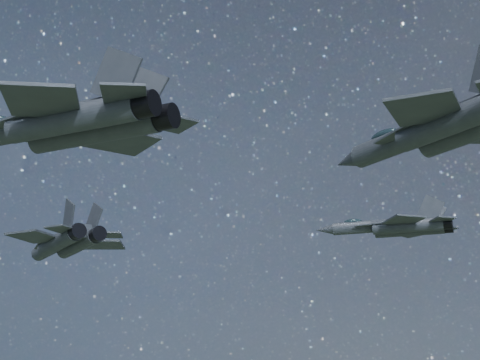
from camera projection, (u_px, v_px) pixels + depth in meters
The scene contains 4 objects.
jet_lead at pixel (64, 242), 78.72m from camera, with size 17.55×11.78×4.43m.
jet_left at pixel (397, 227), 88.09m from camera, with size 15.58×10.27×3.99m.
jet_right at pixel (64, 124), 48.88m from camera, with size 19.07×12.98×4.79m.
jet_slot at pixel (449, 126), 52.39m from camera, with size 19.35×13.09×4.87m.
Camera 1 is at (40.43, -51.76, 130.22)m, focal length 60.00 mm.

